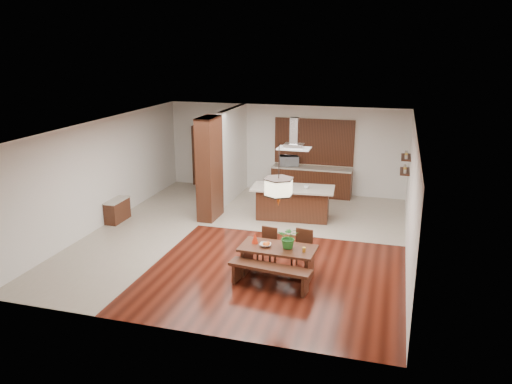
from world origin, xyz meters
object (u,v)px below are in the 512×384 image
(dining_table, at_px, (278,255))
(island_cup, at_px, (306,187))
(dining_chair_left, at_px, (266,247))
(microwave, at_px, (289,161))
(pendant_lantern, at_px, (279,175))
(fruit_bowl, at_px, (265,245))
(dining_bench, at_px, (270,277))
(foliage_plant, at_px, (289,237))
(hallway_console, at_px, (117,211))
(dining_chair_right, at_px, (301,250))
(range_hood, at_px, (294,133))
(kitchen_island, at_px, (293,203))

(dining_table, relative_size, island_cup, 12.55)
(dining_chair_left, xyz_separation_m, microwave, (-0.73, 5.65, 0.69))
(pendant_lantern, distance_m, fruit_bowl, 1.57)
(dining_bench, distance_m, foliage_plant, 0.93)
(hallway_console, bearing_deg, pendant_lantern, -22.58)
(dining_table, distance_m, foliage_plant, 0.48)
(dining_bench, xyz_separation_m, island_cup, (-0.03, 4.17, 0.76))
(dining_table, distance_m, dining_bench, 0.63)
(dining_bench, distance_m, dining_chair_right, 1.16)
(island_cup, bearing_deg, foliage_plant, -85.40)
(microwave, bearing_deg, pendant_lantern, -99.69)
(dining_chair_right, relative_size, island_cup, 6.84)
(dining_table, height_order, pendant_lantern, pendant_lantern)
(range_hood, height_order, microwave, range_hood)
(dining_chair_left, bearing_deg, range_hood, 99.95)
(pendant_lantern, bearing_deg, microwave, 100.21)
(pendant_lantern, relative_size, fruit_bowl, 5.30)
(dining_table, distance_m, pendant_lantern, 1.75)
(dining_table, distance_m, range_hood, 4.21)
(dining_table, distance_m, fruit_bowl, 0.34)
(range_hood, bearing_deg, dining_bench, -84.34)
(fruit_bowl, xyz_separation_m, microwave, (-0.84, 6.18, 0.42))
(dining_table, bearing_deg, range_hood, 96.90)
(dining_chair_right, relative_size, foliage_plant, 1.84)
(dining_bench, bearing_deg, microwave, 99.16)
(dining_bench, bearing_deg, kitchen_island, 95.66)
(hallway_console, bearing_deg, dining_chair_right, -16.68)
(kitchen_island, bearing_deg, microwave, 100.38)
(pendant_lantern, xyz_separation_m, microwave, (-1.11, 6.15, -1.13))
(microwave, bearing_deg, dining_chair_right, -94.85)
(dining_chair_left, distance_m, range_hood, 3.78)
(dining_table, xyz_separation_m, range_hood, (-0.45, 3.69, 1.97))
(dining_chair_left, bearing_deg, hallway_console, 169.82)
(microwave, bearing_deg, fruit_bowl, -102.14)
(dining_table, height_order, dining_bench, dining_table)
(kitchen_island, distance_m, island_cup, 0.65)
(dining_chair_right, height_order, pendant_lantern, pendant_lantern)
(pendant_lantern, distance_m, foliage_plant, 1.36)
(dining_bench, bearing_deg, dining_table, 87.66)
(island_cup, bearing_deg, dining_table, -89.12)
(foliage_plant, bearing_deg, microwave, 102.33)
(island_cup, distance_m, microwave, 2.77)
(pendant_lantern, height_order, foliage_plant, pendant_lantern)
(dining_table, bearing_deg, hallway_console, 157.42)
(hallway_console, bearing_deg, microwave, 44.83)
(fruit_bowl, height_order, range_hood, range_hood)
(dining_table, xyz_separation_m, foliage_plant, (0.23, 0.02, 0.42))
(hallway_console, bearing_deg, kitchen_island, 18.19)
(dining_bench, bearing_deg, pendant_lantern, 87.66)
(microwave, bearing_deg, dining_table, -99.69)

